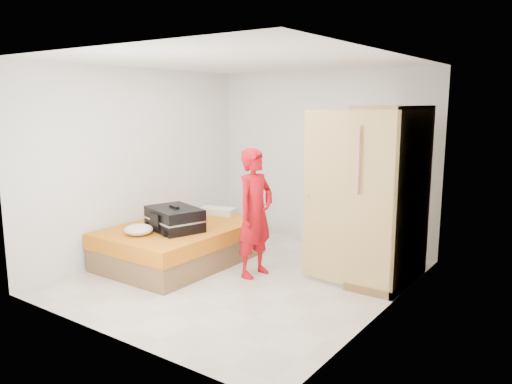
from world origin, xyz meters
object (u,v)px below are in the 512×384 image
Objects in this scene: person at (255,213)px; round_cushion at (139,230)px; suitcase at (174,219)px; bed at (180,244)px; wardrobe at (385,200)px.

round_cushion is (-1.23, -0.79, -0.23)m from person.
person is 4.50× the size of round_cushion.
bed is at bearing 133.79° from suitcase.
wardrobe is 1.32× the size of person.
person reaches higher than suitcase.
suitcase is at bearing 66.93° from round_cushion.
wardrobe is 2.66m from suitcase.
wardrobe is 3.04m from round_cushion.
person is at bearing 8.16° from bed.
wardrobe is 1.56m from person.
person is at bearing 32.69° from round_cushion.
bed is 0.44m from suitcase.
person is at bearing 36.85° from suitcase.
wardrobe is at bearing 19.46° from bed.
wardrobe is at bearing 30.14° from round_cushion.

